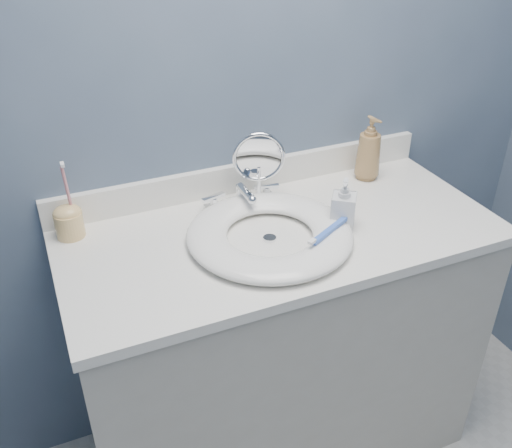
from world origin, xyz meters
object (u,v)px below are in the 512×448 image
soap_bottle_clear (344,203)px  toothbrush_holder (69,220)px  makeup_mirror (259,165)px  soap_bottle_amber (369,148)px

soap_bottle_clear → toothbrush_holder: toothbrush_holder is taller
makeup_mirror → soap_bottle_amber: bearing=19.8°
makeup_mirror → soap_bottle_clear: size_ratio=1.56×
soap_bottle_amber → soap_bottle_clear: (-0.23, -0.23, -0.03)m
soap_bottle_amber → toothbrush_holder: (-0.93, 0.02, -0.05)m
soap_bottle_clear → toothbrush_holder: 0.75m
makeup_mirror → soap_bottle_clear: 0.27m
makeup_mirror → toothbrush_holder: 0.55m
soap_bottle_amber → makeup_mirror: bearing=174.7°
soap_bottle_amber → toothbrush_holder: bearing=171.4°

